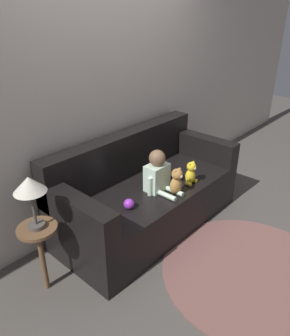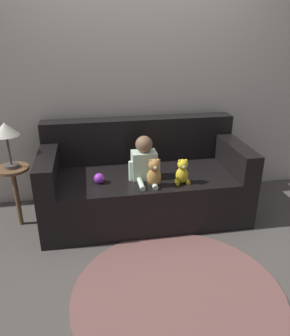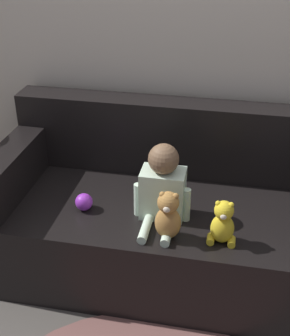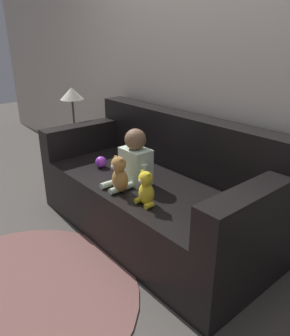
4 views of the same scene
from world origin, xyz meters
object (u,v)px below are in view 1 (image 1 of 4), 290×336
person_baby (158,173)px  plush_toy_side (191,173)px  side_table (33,206)px  toy_ball (129,204)px  teddy_bear_brown (176,182)px  couch (145,194)px

person_baby → plush_toy_side: person_baby is taller
side_table → toy_ball: bearing=-13.7°
teddy_bear_brown → toy_ball: (-0.45, 0.14, -0.08)m
couch → person_baby: couch is taller
plush_toy_side → side_table: size_ratio=0.23×
couch → person_baby: bearing=-98.6°
teddy_bear_brown → side_table: bearing=164.8°
teddy_bear_brown → person_baby: bearing=107.8°
toy_ball → side_table: side_table is taller
person_baby → plush_toy_side: 0.34m
side_table → teddy_bear_brown: bearing=-15.2°
couch → person_baby: (-0.03, -0.18, 0.30)m
person_baby → toy_ball: person_baby is taller
person_baby → side_table: bearing=172.2°
teddy_bear_brown → side_table: size_ratio=0.26×
plush_toy_side → toy_ball: plush_toy_side is taller
person_baby → plush_toy_side: bearing=-26.5°
couch → person_baby: size_ratio=4.78×
couch → teddy_bear_brown: couch is taller
toy_ball → couch: bearing=25.3°
person_baby → teddy_bear_brown: person_baby is taller
person_baby → side_table: 1.15m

